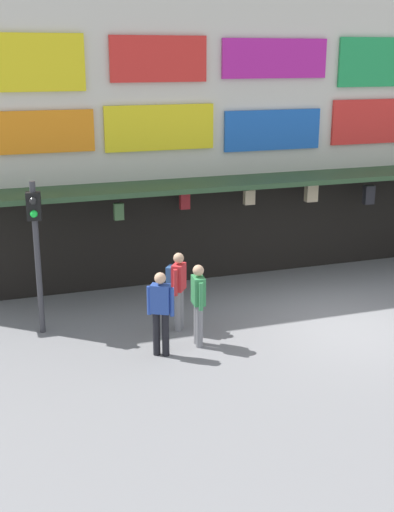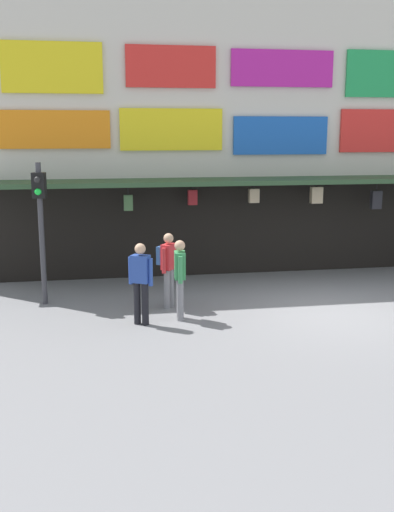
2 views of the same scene
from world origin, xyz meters
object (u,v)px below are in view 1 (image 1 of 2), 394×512
(traffic_light_near, at_px, (36,233))
(pedestrian_in_white, at_px, (198,301))
(pedestrian_in_yellow, at_px, (161,309))
(pedestrian_in_blue, at_px, (178,285))

(traffic_light_near, distance_m, pedestrian_in_white, 3.53)
(pedestrian_in_yellow, xyz_separation_m, pedestrian_in_white, (0.83, 0.21, 0.00))
(pedestrian_in_yellow, xyz_separation_m, pedestrian_in_blue, (0.69, 1.12, 0.04))
(pedestrian_in_yellow, distance_m, pedestrian_in_white, 0.85)
(pedestrian_in_blue, bearing_deg, traffic_light_near, 164.78)
(pedestrian_in_yellow, relative_size, pedestrian_in_white, 1.00)
(pedestrian_in_blue, bearing_deg, pedestrian_in_yellow, -121.49)
(traffic_light_near, height_order, pedestrian_in_blue, traffic_light_near)
(pedestrian_in_blue, bearing_deg, pedestrian_in_white, -81.38)
(pedestrian_in_white, relative_size, pedestrian_in_blue, 1.00)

